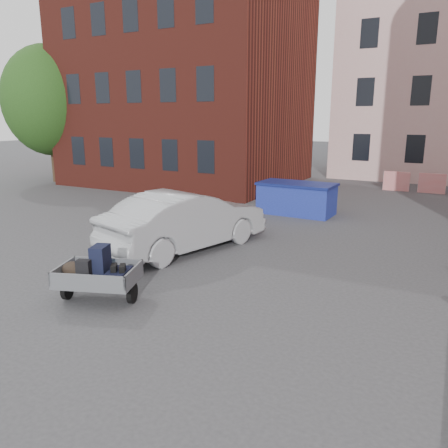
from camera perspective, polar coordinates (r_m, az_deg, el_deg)
The scene contains 8 objects.
ground at distance 11.37m, azimuth -0.82°, elevation -5.63°, with size 120.00×120.00×0.00m, color #38383A.
building_brick at distance 26.70m, azimuth -4.64°, elevation 20.69°, with size 12.00×10.00×14.00m, color #591E16.
far_building at distance 40.24m, azimuth -11.10°, elevation 13.88°, with size 6.00×6.00×8.00m, color maroon.
tree at distance 28.08m, azimuth -21.89°, elevation 15.70°, with size 5.28×5.28×8.30m.
barriers at distance 24.64m, azimuth 25.52°, elevation 4.81°, with size 4.70×0.18×1.00m.
trailer at distance 9.53m, azimuth -16.18°, elevation -6.25°, with size 1.88×1.98×1.20m.
dumpster at distance 17.67m, azimuth 9.44°, elevation 3.34°, with size 3.05×1.66×1.25m.
silver_car at distance 12.75m, azimuth -4.96°, elevation 0.47°, with size 1.81×5.20×1.71m, color #999CA0.
Camera 1 is at (5.17, -9.40, 3.79)m, focal length 35.00 mm.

